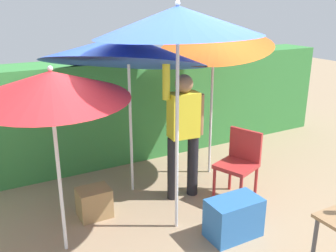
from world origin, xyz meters
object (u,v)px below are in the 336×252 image
at_px(umbrella_orange, 125,50).
at_px(umbrella_navy, 178,22).
at_px(umbrella_rainbow, 51,85).
at_px(cooler_box, 234,218).
at_px(chair_plastic, 239,161).
at_px(crate_cardboard, 94,202).
at_px(person_vendor, 183,128).
at_px(umbrella_yellow, 216,37).

relative_size(umbrella_orange, umbrella_navy, 0.97).
xyz_separation_m(umbrella_rainbow, umbrella_orange, (1.07, 0.87, 0.16)).
bearing_deg(cooler_box, chair_plastic, 48.32).
bearing_deg(crate_cardboard, person_vendor, -4.00).
distance_m(umbrella_navy, cooler_box, 2.11).
height_order(umbrella_rainbow, umbrella_navy, umbrella_navy).
bearing_deg(umbrella_rainbow, person_vendor, 13.17).
relative_size(umbrella_rainbow, umbrella_orange, 0.80).
distance_m(umbrella_navy, person_vendor, 1.48).
relative_size(umbrella_orange, cooler_box, 4.08).
distance_m(cooler_box, crate_cardboard, 1.62).
xyz_separation_m(cooler_box, crate_cardboard, (-1.19, 1.10, -0.04)).
xyz_separation_m(umbrella_rainbow, person_vendor, (1.61, 0.38, -0.78)).
distance_m(person_vendor, cooler_box, 1.24).
height_order(umbrella_orange, person_vendor, umbrella_orange).
bearing_deg(umbrella_orange, person_vendor, -42.44).
relative_size(person_vendor, cooler_box, 3.25).
bearing_deg(cooler_box, umbrella_navy, 135.54).
height_order(umbrella_rainbow, umbrella_orange, umbrella_orange).
height_order(umbrella_yellow, cooler_box, umbrella_yellow).
distance_m(umbrella_rainbow, umbrella_yellow, 2.48).
xyz_separation_m(umbrella_rainbow, chair_plastic, (2.21, 0.01, -1.20)).
xyz_separation_m(umbrella_navy, chair_plastic, (1.03, 0.20, -1.72)).
xyz_separation_m(umbrella_rainbow, umbrella_yellow, (2.34, 0.79, 0.25)).
height_order(umbrella_rainbow, chair_plastic, umbrella_rainbow).
relative_size(umbrella_yellow, person_vendor, 1.23).
relative_size(umbrella_yellow, chair_plastic, 2.59).
height_order(umbrella_orange, umbrella_navy, umbrella_navy).
bearing_deg(umbrella_navy, person_vendor, 53.35).
xyz_separation_m(umbrella_orange, umbrella_yellow, (1.27, -0.08, 0.09)).
height_order(umbrella_rainbow, umbrella_yellow, umbrella_yellow).
xyz_separation_m(umbrella_orange, chair_plastic, (1.14, -0.86, -1.36)).
bearing_deg(chair_plastic, umbrella_navy, -168.91).
bearing_deg(umbrella_rainbow, umbrella_orange, 38.93).
distance_m(chair_plastic, cooler_box, 0.92).
height_order(umbrella_navy, chair_plastic, umbrella_navy).
xyz_separation_m(umbrella_orange, person_vendor, (0.54, -0.49, -0.93)).
xyz_separation_m(person_vendor, crate_cardboard, (-1.16, 0.08, -0.76)).
bearing_deg(person_vendor, crate_cardboard, 176.00).
bearing_deg(person_vendor, umbrella_yellow, 29.32).
xyz_separation_m(umbrella_navy, person_vendor, (0.42, 0.57, -1.30)).
height_order(umbrella_orange, umbrella_yellow, umbrella_orange).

